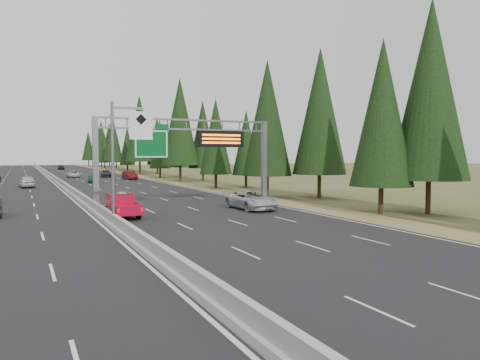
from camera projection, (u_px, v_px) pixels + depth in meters
name	position (u px, v px, depth m)	size (l,w,h in m)	color
road	(55.00, 182.00, 79.48)	(32.00, 260.00, 0.08)	black
shoulder_right	(158.00, 179.00, 87.05)	(3.60, 260.00, 0.06)	olive
median_barrier	(55.00, 179.00, 79.46)	(0.70, 260.00, 0.85)	gray
sign_gantry	(194.00, 148.00, 42.22)	(16.75, 0.98, 7.80)	slate
hov_sign_pole	(122.00, 154.00, 29.75)	(2.80, 0.50, 8.00)	slate
tree_row_right	(190.00, 130.00, 83.22)	(11.43, 240.24, 18.61)	black
silver_minivan	(252.00, 200.00, 39.48)	(2.65, 5.74, 1.60)	#B8B7BD
red_pickup	(121.00, 204.00, 35.02)	(1.89, 5.30, 1.73)	black
car_ahead_green	(93.00, 179.00, 75.93)	(1.60, 3.98, 1.36)	#135733
car_ahead_dkred	(130.00, 175.00, 85.22)	(1.71, 4.89, 1.61)	#540C0F
car_ahead_dkgrey	(106.00, 174.00, 94.31)	(2.02, 4.97, 1.44)	black
car_ahead_white	(73.00, 174.00, 92.55)	(2.22, 4.82, 1.34)	silver
car_ahead_far	(61.00, 167.00, 139.16)	(1.79, 4.44, 1.51)	black
car_onc_white	(27.00, 182.00, 65.08)	(1.95, 4.84, 1.65)	#BDBDBD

